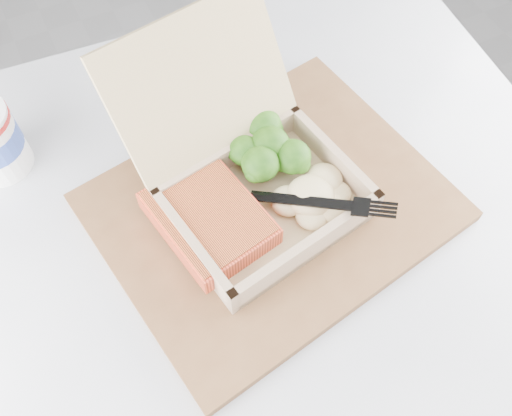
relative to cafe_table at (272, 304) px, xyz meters
name	(u,v)px	position (x,y,z in m)	size (l,w,h in m)	color
floor	(332,171)	(0.43, 0.45, -0.54)	(4.00, 4.00, 0.00)	#95959A
cafe_table	(272,304)	(0.00, 0.00, 0.00)	(0.85, 0.85, 0.73)	black
serving_tray	(271,207)	(0.02, 0.04, 0.19)	(0.38, 0.31, 0.02)	brown
takeout_container	(245,167)	(0.00, 0.08, 0.25)	(0.25, 0.28, 0.18)	tan
salmon_fillet	(209,218)	(-0.06, 0.05, 0.23)	(0.10, 0.13, 0.03)	#F1552F
broccoli_pile	(270,150)	(0.04, 0.10, 0.23)	(0.11, 0.11, 0.04)	#3F7D1B
mashed_potatoes	(310,196)	(0.05, 0.02, 0.23)	(0.09, 0.08, 0.03)	#D2BF88
plastic_fork	(282,197)	(0.02, 0.03, 0.24)	(0.14, 0.12, 0.03)	black
receipt	(250,89)	(0.08, 0.23, 0.19)	(0.07, 0.13, 0.00)	white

